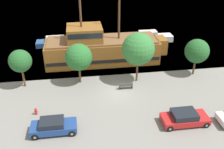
# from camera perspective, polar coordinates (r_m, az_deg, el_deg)

# --- Properties ---
(ground_plane) EXTENTS (160.00, 160.00, 0.00)m
(ground_plane) POSITION_cam_1_polar(r_m,az_deg,el_deg) (28.79, 1.53, -3.94)
(ground_plane) COLOR gray
(water_surface) EXTENTS (80.00, 80.00, 0.00)m
(water_surface) POSITION_cam_1_polar(r_m,az_deg,el_deg) (69.68, -4.64, 16.04)
(water_surface) COLOR teal
(water_surface) RESTS_ON ground
(pirate_ship) EXTENTS (16.82, 4.94, 11.15)m
(pirate_ship) POSITION_cam_1_polar(r_m,az_deg,el_deg) (35.01, -2.45, 6.05)
(pirate_ship) COLOR brown
(pirate_ship) RESTS_ON water_surface
(moored_boat_dockside) EXTENTS (7.29, 1.96, 1.82)m
(moored_boat_dockside) POSITION_cam_1_polar(r_m,az_deg,el_deg) (43.02, 8.72, 8.38)
(moored_boat_dockside) COLOR silver
(moored_boat_dockside) RESTS_ON water_surface
(moored_boat_outer) EXTENTS (7.14, 2.08, 1.47)m
(moored_boat_outer) POSITION_cam_1_polar(r_m,az_deg,el_deg) (41.86, -12.22, 7.26)
(moored_boat_outer) COLOR navy
(moored_boat_outer) RESTS_ON water_surface
(parked_car_curb_front) EXTENTS (4.39, 1.99, 1.35)m
(parked_car_curb_front) POSITION_cam_1_polar(r_m,az_deg,el_deg) (24.87, 16.26, -9.46)
(parked_car_curb_front) COLOR #B21E1E
(parked_car_curb_front) RESTS_ON ground_plane
(parked_car_curb_mid) EXTENTS (4.11, 1.80, 1.37)m
(parked_car_curb_mid) POSITION_cam_1_polar(r_m,az_deg,el_deg) (23.57, -13.26, -11.43)
(parked_car_curb_mid) COLOR navy
(parked_car_curb_mid) RESTS_ON ground_plane
(fire_hydrant) EXTENTS (0.42, 0.25, 0.76)m
(fire_hydrant) POSITION_cam_1_polar(r_m,az_deg,el_deg) (26.26, -17.00, -8.00)
(fire_hydrant) COLOR red
(fire_hydrant) RESTS_ON ground_plane
(bench_promenade_east) EXTENTS (1.57, 0.45, 0.85)m
(bench_promenade_east) POSITION_cam_1_polar(r_m,az_deg,el_deg) (29.11, 3.20, -2.57)
(bench_promenade_east) COLOR #4C4742
(bench_promenade_east) RESTS_ON ground_plane
(tree_row_east) EXTENTS (2.60, 2.60, 4.62)m
(tree_row_east) POSITION_cam_1_polar(r_m,az_deg,el_deg) (30.09, -20.23, 2.88)
(tree_row_east) COLOR brown
(tree_row_east) RESTS_ON ground_plane
(tree_row_mideast) EXTENTS (3.18, 3.18, 4.98)m
(tree_row_mideast) POSITION_cam_1_polar(r_m,az_deg,el_deg) (29.27, -7.63, 3.96)
(tree_row_mideast) COLOR brown
(tree_row_mideast) RESTS_ON ground_plane
(tree_row_midwest) EXTENTS (3.83, 3.83, 6.14)m
(tree_row_midwest) POSITION_cam_1_polar(r_m,az_deg,el_deg) (29.19, 6.01, 5.80)
(tree_row_midwest) COLOR brown
(tree_row_midwest) RESTS_ON ground_plane
(tree_row_west) EXTENTS (3.00, 3.00, 4.71)m
(tree_row_west) POSITION_cam_1_polar(r_m,az_deg,el_deg) (32.73, 18.83, 5.06)
(tree_row_west) COLOR brown
(tree_row_west) RESTS_ON ground_plane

